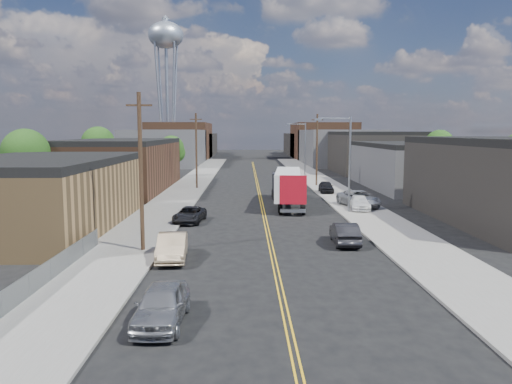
{
  "coord_description": "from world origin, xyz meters",
  "views": [
    {
      "loc": [
        -1.64,
        -21.11,
        7.59
      ],
      "look_at": [
        -0.8,
        20.85,
        2.5
      ],
      "focal_mm": 35.0,
      "sensor_mm": 36.0,
      "label": 1
    }
  ],
  "objects_px": {
    "car_right_lot_a": "(359,199)",
    "car_right_lot_c": "(326,187)",
    "car_right_lot_b": "(359,203)",
    "car_ahead_truck": "(293,184)",
    "car_left_c": "(190,215)",
    "car_right_oncoming": "(345,233)",
    "car_left_b": "(172,247)",
    "water_tower": "(166,41)",
    "semi_truck": "(287,185)",
    "car_left_a": "(162,305)"
  },
  "relations": [
    {
      "from": "car_right_lot_a",
      "to": "water_tower",
      "type": "bearing_deg",
      "value": 97.25
    },
    {
      "from": "car_right_oncoming",
      "to": "car_right_lot_b",
      "type": "height_order",
      "value": "car_right_oncoming"
    },
    {
      "from": "car_ahead_truck",
      "to": "car_left_c",
      "type": "bearing_deg",
      "value": -119.09
    },
    {
      "from": "semi_truck",
      "to": "car_right_lot_c",
      "type": "bearing_deg",
      "value": 64.67
    },
    {
      "from": "car_right_lot_a",
      "to": "semi_truck",
      "type": "bearing_deg",
      "value": 149.33
    },
    {
      "from": "car_left_a",
      "to": "car_right_lot_c",
      "type": "relative_size",
      "value": 1.13
    },
    {
      "from": "car_right_lot_a",
      "to": "car_right_lot_c",
      "type": "relative_size",
      "value": 1.4
    },
    {
      "from": "car_left_a",
      "to": "water_tower",
      "type": "bearing_deg",
      "value": 100.18
    },
    {
      "from": "car_left_c",
      "to": "semi_truck",
      "type": "bearing_deg",
      "value": 54.05
    },
    {
      "from": "water_tower",
      "to": "car_left_b",
      "type": "bearing_deg",
      "value": -81.11
    },
    {
      "from": "car_right_oncoming",
      "to": "car_ahead_truck",
      "type": "xyz_separation_m",
      "value": [
        -0.54,
        31.75,
        0.06
      ]
    },
    {
      "from": "water_tower",
      "to": "car_left_b",
      "type": "height_order",
      "value": "water_tower"
    },
    {
      "from": "semi_truck",
      "to": "car_ahead_truck",
      "type": "xyz_separation_m",
      "value": [
        1.92,
        13.57,
        -1.31
      ]
    },
    {
      "from": "water_tower",
      "to": "car_right_lot_b",
      "type": "relative_size",
      "value": 8.38
    },
    {
      "from": "car_left_b",
      "to": "car_left_c",
      "type": "height_order",
      "value": "car_left_b"
    },
    {
      "from": "car_left_c",
      "to": "car_right_lot_a",
      "type": "xyz_separation_m",
      "value": [
        16.01,
        7.66,
        0.3
      ]
    },
    {
      "from": "car_left_c",
      "to": "car_ahead_truck",
      "type": "distance_m",
      "value": 25.77
    },
    {
      "from": "water_tower",
      "to": "car_right_lot_a",
      "type": "bearing_deg",
      "value": -68.92
    },
    {
      "from": "semi_truck",
      "to": "car_left_b",
      "type": "bearing_deg",
      "value": -105.99
    },
    {
      "from": "car_left_c",
      "to": "car_right_lot_a",
      "type": "distance_m",
      "value": 17.75
    },
    {
      "from": "car_right_lot_b",
      "to": "car_right_lot_c",
      "type": "height_order",
      "value": "car_right_lot_c"
    },
    {
      "from": "car_left_b",
      "to": "car_right_oncoming",
      "type": "height_order",
      "value": "car_left_b"
    },
    {
      "from": "car_right_lot_a",
      "to": "car_right_lot_c",
      "type": "distance_m",
      "value": 11.7
    },
    {
      "from": "car_right_lot_b",
      "to": "car_ahead_truck",
      "type": "height_order",
      "value": "car_ahead_truck"
    },
    {
      "from": "semi_truck",
      "to": "car_right_lot_b",
      "type": "height_order",
      "value": "semi_truck"
    },
    {
      "from": "car_right_lot_a",
      "to": "car_right_lot_c",
      "type": "xyz_separation_m",
      "value": [
        -1.41,
        11.62,
        -0.1
      ]
    },
    {
      "from": "water_tower",
      "to": "car_right_lot_a",
      "type": "relative_size",
      "value": 6.43
    },
    {
      "from": "semi_truck",
      "to": "car_right_lot_b",
      "type": "xyz_separation_m",
      "value": [
        6.7,
        -3.88,
        -1.32
      ]
    },
    {
      "from": "car_left_c",
      "to": "car_right_oncoming",
      "type": "height_order",
      "value": "car_right_oncoming"
    },
    {
      "from": "car_ahead_truck",
      "to": "car_left_b",
      "type": "bearing_deg",
      "value": -110.54
    },
    {
      "from": "car_left_a",
      "to": "semi_truck",
      "type": "bearing_deg",
      "value": 78.27
    },
    {
      "from": "car_right_lot_b",
      "to": "car_ahead_truck",
      "type": "relative_size",
      "value": 0.76
    },
    {
      "from": "car_left_a",
      "to": "car_right_oncoming",
      "type": "xyz_separation_m",
      "value": [
        10.04,
        13.94,
        -0.05
      ]
    },
    {
      "from": "car_right_lot_a",
      "to": "car_right_lot_c",
      "type": "height_order",
      "value": "car_right_lot_a"
    },
    {
      "from": "car_left_c",
      "to": "car_right_lot_c",
      "type": "relative_size",
      "value": 1.14
    },
    {
      "from": "car_left_b",
      "to": "car_right_lot_c",
      "type": "xyz_separation_m",
      "value": [
        14.25,
        31.62,
        0.07
      ]
    },
    {
      "from": "semi_truck",
      "to": "car_left_c",
      "type": "xyz_separation_m",
      "value": [
        -8.98,
        -9.79,
        -1.46
      ]
    },
    {
      "from": "car_left_b",
      "to": "car_left_c",
      "type": "relative_size",
      "value": 1.01
    },
    {
      "from": "semi_truck",
      "to": "car_right_lot_c",
      "type": "height_order",
      "value": "semi_truck"
    },
    {
      "from": "water_tower",
      "to": "car_left_c",
      "type": "distance_m",
      "value": 95.82
    },
    {
      "from": "water_tower",
      "to": "semi_truck",
      "type": "bearing_deg",
      "value": -72.9
    },
    {
      "from": "water_tower",
      "to": "car_left_a",
      "type": "relative_size",
      "value": 7.98
    },
    {
      "from": "car_right_lot_b",
      "to": "car_right_lot_c",
      "type": "distance_m",
      "value": 13.42
    },
    {
      "from": "water_tower",
      "to": "car_right_oncoming",
      "type": "relative_size",
      "value": 8.19
    },
    {
      "from": "water_tower",
      "to": "semi_truck",
      "type": "distance_m",
      "value": 88.31
    },
    {
      "from": "car_right_oncoming",
      "to": "car_right_lot_a",
      "type": "height_order",
      "value": "car_right_lot_a"
    },
    {
      "from": "semi_truck",
      "to": "car_right_lot_a",
      "type": "xyz_separation_m",
      "value": [
        7.03,
        -2.13,
        -1.16
      ]
    },
    {
      "from": "car_left_b",
      "to": "car_right_lot_b",
      "type": "bearing_deg",
      "value": 45.75
    },
    {
      "from": "semi_truck",
      "to": "car_left_a",
      "type": "distance_m",
      "value": 33.04
    },
    {
      "from": "car_right_lot_c",
      "to": "car_ahead_truck",
      "type": "height_order",
      "value": "car_ahead_truck"
    }
  ]
}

